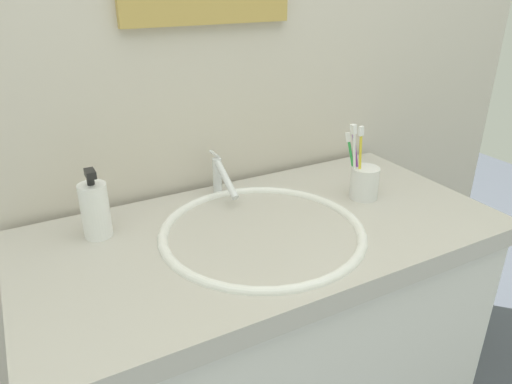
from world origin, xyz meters
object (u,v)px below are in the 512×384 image
at_px(faucet, 221,176).
at_px(toothbrush_yellow, 360,158).
at_px(toothbrush_green, 352,160).
at_px(toothbrush_cup, 364,183).
at_px(soap_dispenser, 95,209).
at_px(toothbrush_white, 354,157).
at_px(toothbrush_purple, 356,156).

height_order(faucet, toothbrush_yellow, toothbrush_yellow).
distance_m(toothbrush_green, toothbrush_yellow, 0.03).
bearing_deg(toothbrush_cup, faucet, 149.78).
distance_m(faucet, soap_dispenser, 0.34).
height_order(faucet, toothbrush_green, toothbrush_green).
height_order(faucet, toothbrush_white, toothbrush_white).
height_order(toothbrush_cup, toothbrush_green, toothbrush_green).
height_order(faucet, toothbrush_purple, toothbrush_purple).
height_order(toothbrush_green, toothbrush_yellow, toothbrush_yellow).
height_order(toothbrush_white, toothbrush_yellow, toothbrush_white).
xyz_separation_m(toothbrush_cup, toothbrush_green, (-0.03, 0.03, 0.06)).
distance_m(toothbrush_cup, toothbrush_purple, 0.08).
bearing_deg(toothbrush_cup, toothbrush_green, 131.63).
relative_size(toothbrush_cup, soap_dispenser, 0.52).
xyz_separation_m(toothbrush_green, soap_dispenser, (-0.64, 0.10, -0.04)).
xyz_separation_m(toothbrush_purple, soap_dispenser, (-0.64, 0.11, -0.05)).
height_order(faucet, toothbrush_cup, faucet).
relative_size(toothbrush_purple, toothbrush_white, 0.97).
bearing_deg(faucet, toothbrush_purple, -28.69).
bearing_deg(toothbrush_green, soap_dispenser, 170.91).
distance_m(toothbrush_cup, soap_dispenser, 0.67).
relative_size(toothbrush_cup, toothbrush_white, 0.43).
distance_m(toothbrush_cup, toothbrush_white, 0.08).
distance_m(toothbrush_purple, toothbrush_green, 0.01).
xyz_separation_m(toothbrush_white, toothbrush_green, (0.01, 0.02, -0.02)).
relative_size(toothbrush_purple, soap_dispenser, 1.17).
bearing_deg(toothbrush_cup, soap_dispenser, 168.85).
xyz_separation_m(toothbrush_purple, toothbrush_yellow, (-0.00, -0.02, 0.00)).
bearing_deg(toothbrush_purple, toothbrush_green, 133.32).
relative_size(faucet, toothbrush_cup, 1.82).
height_order(toothbrush_white, soap_dispenser, toothbrush_white).
relative_size(toothbrush_purple, toothbrush_yellow, 0.99).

